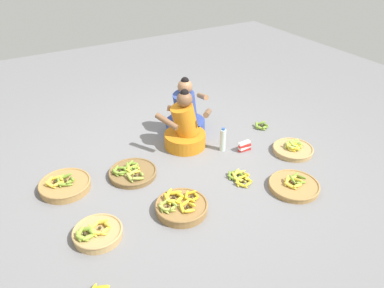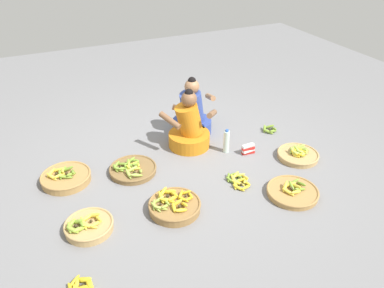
{
  "view_description": "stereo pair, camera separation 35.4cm",
  "coord_description": "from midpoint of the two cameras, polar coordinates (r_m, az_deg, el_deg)",
  "views": [
    {
      "loc": [
        -1.8,
        -3.28,
        2.54
      ],
      "look_at": [
        0.0,
        -0.2,
        0.35
      ],
      "focal_mm": 35.41,
      "sensor_mm": 36.0,
      "label": 1
    },
    {
      "loc": [
        -1.48,
        -3.44,
        2.54
      ],
      "look_at": [
        0.0,
        -0.2,
        0.35
      ],
      "focal_mm": 35.41,
      "sensor_mm": 36.0,
      "label": 2
    }
  ],
  "objects": [
    {
      "name": "banana_basket_front_center",
      "position": [
        4.78,
        12.96,
        -0.76
      ],
      "size": [
        0.5,
        0.5,
        0.14
      ],
      "color": "tan",
      "rests_on": "ground"
    },
    {
      "name": "loose_bananas_mid_left",
      "position": [
        4.22,
        4.84,
        -5.1
      ],
      "size": [
        0.26,
        0.35,
        0.1
      ],
      "color": "yellow",
      "rests_on": "ground"
    },
    {
      "name": "water_bottle",
      "position": [
        4.66,
        2.51,
        0.58
      ],
      "size": [
        0.07,
        0.07,
        0.31
      ],
      "color": "silver",
      "rests_on": "ground"
    },
    {
      "name": "ground_plane",
      "position": [
        4.52,
        -3.52,
        -2.69
      ],
      "size": [
        10.0,
        10.0,
        0.0
      ],
      "primitive_type": "plane",
      "color": "slate"
    },
    {
      "name": "banana_basket_mid_right",
      "position": [
        4.34,
        -20.87,
        -5.85
      ],
      "size": [
        0.54,
        0.54,
        0.16
      ],
      "color": "#A87F47",
      "rests_on": "ground"
    },
    {
      "name": "banana_basket_back_right",
      "position": [
        4.34,
        -11.28,
        -4.29
      ],
      "size": [
        0.54,
        0.54,
        0.14
      ],
      "color": "brown",
      "rests_on": "ground"
    },
    {
      "name": "vendor_woman_behind",
      "position": [
        5.0,
        -3.02,
        4.24
      ],
      "size": [
        0.69,
        0.54,
        0.79
      ],
      "color": "#334793",
      "rests_on": "ground"
    },
    {
      "name": "banana_basket_back_left",
      "position": [
        3.68,
        -16.87,
        -12.78
      ],
      "size": [
        0.46,
        0.46,
        0.16
      ],
      "color": "tan",
      "rests_on": "ground"
    },
    {
      "name": "loose_bananas_near_bicycle",
      "position": [
        5.26,
        8.58,
        2.69
      ],
      "size": [
        0.22,
        0.22,
        0.09
      ],
      "color": "olive",
      "rests_on": "ground"
    },
    {
      "name": "vendor_woman_front",
      "position": [
        4.69,
        -3.22,
        2.23
      ],
      "size": [
        0.75,
        0.52,
        0.78
      ],
      "color": "orange",
      "rests_on": "ground"
    },
    {
      "name": "packet_carton_stack",
      "position": [
        4.71,
        5.79,
        -0.41
      ],
      "size": [
        0.17,
        0.07,
        0.12
      ],
      "color": "red",
      "rests_on": "ground"
    },
    {
      "name": "banana_basket_back_center",
      "position": [
        3.79,
        -4.36,
        -9.45
      ],
      "size": [
        0.52,
        0.52,
        0.17
      ],
      "color": "olive",
      "rests_on": "ground"
    },
    {
      "name": "banana_basket_front_left",
      "position": [
        4.18,
        12.78,
        -6.18
      ],
      "size": [
        0.54,
        0.54,
        0.14
      ],
      "color": "#A87F47",
      "rests_on": "ground"
    }
  ]
}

